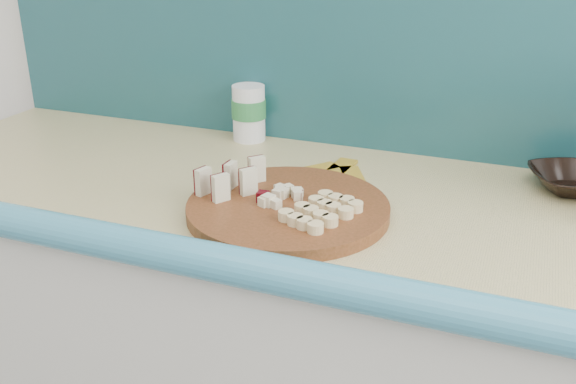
{
  "coord_description": "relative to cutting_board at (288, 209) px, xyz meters",
  "views": [
    {
      "loc": [
        0.24,
        0.46,
        1.38
      ],
      "look_at": [
        -0.12,
        1.4,
        0.95
      ],
      "focal_mm": 40.0,
      "sensor_mm": 36.0,
      "label": 1
    }
  ],
  "objects": [
    {
      "name": "backsplash",
      "position": [
        0.22,
        0.39,
        0.24
      ],
      "size": [
        2.2,
        0.02,
        0.5
      ],
      "primitive_type": "cube",
      "color": "teal",
      "rests_on": "kitchen_counter"
    },
    {
      "name": "cutting_board",
      "position": [
        0.0,
        0.0,
        0.0
      ],
      "size": [
        0.45,
        0.45,
        0.02
      ],
      "primitive_type": "cylinder",
      "rotation": [
        0.0,
        0.0,
        -0.35
      ],
      "color": "#41250D",
      "rests_on": "kitchen_counter"
    },
    {
      "name": "apple_wedges",
      "position": [
        -0.11,
        0.01,
        0.03
      ],
      "size": [
        0.1,
        0.14,
        0.05
      ],
      "color": "beige",
      "rests_on": "cutting_board"
    },
    {
      "name": "apple_chunks",
      "position": [
        -0.02,
        0.01,
        0.02
      ],
      "size": [
        0.06,
        0.06,
        0.02
      ],
      "color": "beige",
      "rests_on": "cutting_board"
    },
    {
      "name": "banana_slices",
      "position": [
        0.07,
        -0.03,
        0.02
      ],
      "size": [
        0.12,
        0.15,
        0.02
      ],
      "color": "#DEC387",
      "rests_on": "cutting_board"
    },
    {
      "name": "brown_bowl",
      "position": [
        0.46,
        0.29,
        0.01
      ],
      "size": [
        0.2,
        0.2,
        0.04
      ],
      "primitive_type": "imported",
      "rotation": [
        0.0,
        0.0,
        0.41
      ],
      "color": "black",
      "rests_on": "kitchen_counter"
    },
    {
      "name": "canister",
      "position": [
        -0.23,
        0.34,
        0.06
      ],
      "size": [
        0.08,
        0.08,
        0.13
      ],
      "rotation": [
        0.0,
        0.0,
        -0.35
      ],
      "color": "white",
      "rests_on": "kitchen_counter"
    },
    {
      "name": "banana_peel",
      "position": [
        0.02,
        0.18,
        -0.01
      ],
      "size": [
        0.25,
        0.21,
        0.01
      ],
      "rotation": [
        0.0,
        0.0,
        -0.24
      ],
      "color": "gold",
      "rests_on": "kitchen_counter"
    }
  ]
}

